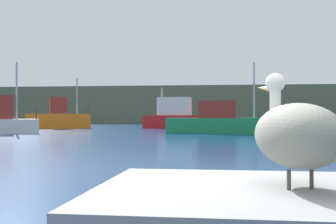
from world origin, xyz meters
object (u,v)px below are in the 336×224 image
Objects in this scene: pelican at (296,134)px; fishing_boat_orange at (58,118)px; fishing_boat_green at (220,122)px; fishing_boat_red at (183,117)px.

fishing_boat_orange is at bearing 6.58° from pelican.
fishing_boat_orange is at bearing 151.17° from fishing_boat_green.
fishing_boat_orange reaches higher than fishing_boat_red.
pelican is 27.32m from fishing_boat_green.
fishing_boat_orange is 17.83m from fishing_boat_green.
fishing_boat_green reaches higher than fishing_boat_orange.
fishing_boat_red reaches higher than pelican.
fishing_boat_red is (-4.74, 39.08, -0.05)m from pelican.
fishing_boat_orange is 11.66m from fishing_boat_red.
fishing_boat_green reaches higher than pelican.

